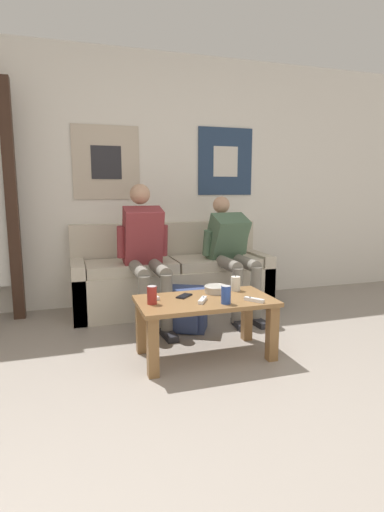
{
  "coord_description": "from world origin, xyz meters",
  "views": [
    {
      "loc": [
        -0.81,
        -1.29,
        1.19
      ],
      "look_at": [
        0.14,
        1.73,
        0.66
      ],
      "focal_mm": 28.0,
      "sensor_mm": 36.0,
      "label": 1
    }
  ],
  "objects_px": {
    "person_seated_teen": "(231,250)",
    "game_controller_near_left": "(153,296)",
    "drink_can_blue": "(226,295)",
    "ceramic_bowl": "(216,289)",
    "cell_phone": "(184,296)",
    "pillar_candle": "(236,284)",
    "backpack": "(186,310)",
    "drink_can_red": "(152,295)",
    "game_controller_far_center": "(203,300)",
    "game_controller_near_right": "(254,300)",
    "couch": "(172,279)",
    "coffee_table": "(205,311)",
    "person_seated_adult": "(145,249)"
  },
  "relations": [
    {
      "from": "person_seated_teen",
      "to": "game_controller_near_left",
      "type": "xyz_separation_m",
      "value": [
        -0.93,
        -0.78,
        -0.18
      ]
    },
    {
      "from": "drink_can_blue",
      "to": "ceramic_bowl",
      "type": "bearing_deg",
      "value": 82.47
    },
    {
      "from": "cell_phone",
      "to": "pillar_candle",
      "type": "bearing_deg",
      "value": 7.14
    },
    {
      "from": "pillar_candle",
      "to": "cell_phone",
      "type": "bearing_deg",
      "value": -172.86
    },
    {
      "from": "ceramic_bowl",
      "to": "cell_phone",
      "type": "distance_m",
      "value": 0.26
    },
    {
      "from": "drink_can_blue",
      "to": "backpack",
      "type": "bearing_deg",
      "value": 95.56
    },
    {
      "from": "backpack",
      "to": "drink_can_red",
      "type": "relative_size",
      "value": 3.31
    },
    {
      "from": "game_controller_far_center",
      "to": "game_controller_near_right",
      "type": "bearing_deg",
      "value": -16.33
    },
    {
      "from": "couch",
      "to": "backpack",
      "type": "bearing_deg",
      "value": -94.76
    },
    {
      "from": "backpack",
      "to": "ceramic_bowl",
      "type": "bearing_deg",
      "value": -75.69
    },
    {
      "from": "backpack",
      "to": "ceramic_bowl",
      "type": "distance_m",
      "value": 0.52
    },
    {
      "from": "backpack",
      "to": "pillar_candle",
      "type": "xyz_separation_m",
      "value": [
        0.27,
        -0.41,
        0.31
      ]
    },
    {
      "from": "drink_can_red",
      "to": "game_controller_near_right",
      "type": "bearing_deg",
      "value": -12.63
    },
    {
      "from": "person_seated_teen",
      "to": "game_controller_near_right",
      "type": "xyz_separation_m",
      "value": [
        -0.28,
        -1.08,
        -0.18
      ]
    },
    {
      "from": "ceramic_bowl",
      "to": "drink_can_blue",
      "type": "relative_size",
      "value": 1.42
    },
    {
      "from": "coffee_table",
      "to": "person_seated_adult",
      "type": "height_order",
      "value": "person_seated_adult"
    },
    {
      "from": "cell_phone",
      "to": "ceramic_bowl",
      "type": "bearing_deg",
      "value": 8.25
    },
    {
      "from": "cell_phone",
      "to": "game_controller_near_left",
      "type": "bearing_deg",
      "value": 172.3
    },
    {
      "from": "game_controller_far_center",
      "to": "person_seated_adult",
      "type": "bearing_deg",
      "value": 102.62
    },
    {
      "from": "ceramic_bowl",
      "to": "drink_can_red",
      "type": "xyz_separation_m",
      "value": [
        -0.52,
        -0.15,
        0.03
      ]
    },
    {
      "from": "backpack",
      "to": "game_controller_near_left",
      "type": "xyz_separation_m",
      "value": [
        -0.37,
        -0.43,
        0.26
      ]
    },
    {
      "from": "couch",
      "to": "drink_can_blue",
      "type": "bearing_deg",
      "value": -89.45
    },
    {
      "from": "cell_phone",
      "to": "game_controller_near_right",
      "type": "bearing_deg",
      "value": -31.82
    },
    {
      "from": "couch",
      "to": "person_seated_teen",
      "type": "xyz_separation_m",
      "value": [
        0.5,
        -0.32,
        0.32
      ]
    },
    {
      "from": "ceramic_bowl",
      "to": "drink_can_blue",
      "type": "distance_m",
      "value": 0.3
    },
    {
      "from": "pillar_candle",
      "to": "game_controller_near_left",
      "type": "height_order",
      "value": "pillar_candle"
    },
    {
      "from": "coffee_table",
      "to": "drink_can_blue",
      "type": "relative_size",
      "value": 7.75
    },
    {
      "from": "drink_can_blue",
      "to": "game_controller_near_right",
      "type": "relative_size",
      "value": 0.91
    },
    {
      "from": "ceramic_bowl",
      "to": "game_controller_far_center",
      "type": "distance_m",
      "value": 0.27
    },
    {
      "from": "backpack",
      "to": "game_controller_near_left",
      "type": "bearing_deg",
      "value": -130.7
    },
    {
      "from": "coffee_table",
      "to": "backpack",
      "type": "xyz_separation_m",
      "value": [
        0.02,
        0.56,
        -0.16
      ]
    },
    {
      "from": "ceramic_bowl",
      "to": "game_controller_near_right",
      "type": "distance_m",
      "value": 0.35
    },
    {
      "from": "pillar_candle",
      "to": "cell_phone",
      "type": "height_order",
      "value": "pillar_candle"
    },
    {
      "from": "coffee_table",
      "to": "cell_phone",
      "type": "bearing_deg",
      "value": 141.28
    },
    {
      "from": "coffee_table",
      "to": "drink_can_blue",
      "type": "xyz_separation_m",
      "value": [
        0.09,
        -0.15,
        0.15
      ]
    },
    {
      "from": "person_seated_teen",
      "to": "game_controller_near_right",
      "type": "distance_m",
      "value": 1.13
    },
    {
      "from": "coffee_table",
      "to": "game_controller_far_center",
      "type": "distance_m",
      "value": 0.13
    },
    {
      "from": "ceramic_bowl",
      "to": "game_controller_near_left",
      "type": "height_order",
      "value": "ceramic_bowl"
    },
    {
      "from": "coffee_table",
      "to": "ceramic_bowl",
      "type": "distance_m",
      "value": 0.23
    },
    {
      "from": "person_seated_teen",
      "to": "backpack",
      "type": "height_order",
      "value": "person_seated_teen"
    },
    {
      "from": "person_seated_teen",
      "to": "cell_phone",
      "type": "bearing_deg",
      "value": -131.08
    },
    {
      "from": "person_seated_adult",
      "to": "backpack",
      "type": "xyz_separation_m",
      "value": [
        0.28,
        -0.32,
        -0.5
      ]
    },
    {
      "from": "drink_can_red",
      "to": "coffee_table",
      "type": "bearing_deg",
      "value": 1.49
    },
    {
      "from": "couch",
      "to": "pillar_candle",
      "type": "bearing_deg",
      "value": -78.64
    },
    {
      "from": "drink_can_red",
      "to": "ceramic_bowl",
      "type": "bearing_deg",
      "value": 16.01
    },
    {
      "from": "game_controller_far_center",
      "to": "cell_phone",
      "type": "bearing_deg",
      "value": 117.04
    },
    {
      "from": "game_controller_near_left",
      "to": "cell_phone",
      "type": "distance_m",
      "value": 0.22
    },
    {
      "from": "ceramic_bowl",
      "to": "person_seated_adult",
      "type": "bearing_deg",
      "value": 117.47
    },
    {
      "from": "backpack",
      "to": "pillar_candle",
      "type": "relative_size",
      "value": 3.4
    },
    {
      "from": "ceramic_bowl",
      "to": "game_controller_near_left",
      "type": "xyz_separation_m",
      "value": [
        -0.48,
        -0.01,
        -0.02
      ]
    }
  ]
}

